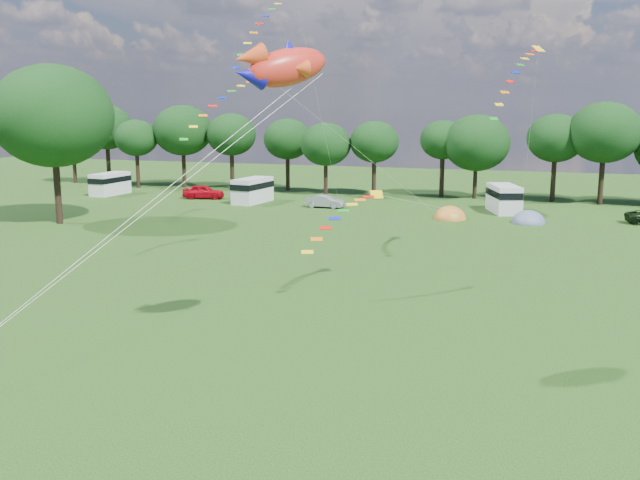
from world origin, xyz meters
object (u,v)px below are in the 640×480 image
(car_b, at_px, (325,201))
(tent_greyblue, at_px, (528,223))
(fish_kite, at_px, (280,67))
(campervan_c, at_px, (504,198))
(campervan_a, at_px, (110,183))
(tent_orange, at_px, (450,219))
(car_a, at_px, (204,192))
(campervan_b, at_px, (253,190))
(big_tree, at_px, (52,116))

(car_b, xyz_separation_m, tent_greyblue, (19.32, -3.26, -0.61))
(car_b, xyz_separation_m, fish_kite, (11.66, -41.19, 10.69))
(campervan_c, bearing_deg, campervan_a, 71.40)
(campervan_c, bearing_deg, tent_greyblue, -175.49)
(car_b, bearing_deg, tent_orange, -103.28)
(car_a, distance_m, fish_kite, 51.86)
(campervan_b, height_order, fish_kite, fish_kite)
(campervan_b, height_order, campervan_c, campervan_c)
(campervan_a, relative_size, campervan_b, 0.94)
(campervan_c, distance_m, tent_orange, 7.14)
(campervan_a, height_order, campervan_c, campervan_c)
(car_a, height_order, campervan_b, campervan_b)
(fish_kite, bearing_deg, car_b, 57.66)
(tent_orange, distance_m, fish_kite, 39.68)
(tent_orange, xyz_separation_m, fish_kite, (-0.98, -38.03, 11.30))
(campervan_b, bearing_deg, car_b, -91.14)
(campervan_b, height_order, tent_orange, campervan_b)
(car_a, xyz_separation_m, car_b, (14.44, -2.36, -0.13))
(car_a, distance_m, campervan_c, 31.29)
(car_a, distance_m, tent_orange, 27.65)
(tent_orange, bearing_deg, campervan_c, 53.23)
(car_b, relative_size, tent_orange, 1.10)
(big_tree, bearing_deg, campervan_a, 112.19)
(car_b, height_order, campervan_c, campervan_c)
(car_b, xyz_separation_m, campervan_a, (-25.95, 2.14, 0.69))
(campervan_b, xyz_separation_m, tent_greyblue, (27.50, -4.39, -1.34))
(campervan_a, relative_size, tent_greyblue, 1.58)
(campervan_a, bearing_deg, tent_greyblue, -93.89)
(car_a, relative_size, car_b, 1.27)
(campervan_b, relative_size, campervan_c, 0.95)
(tent_orange, xyz_separation_m, tent_greyblue, (6.68, -0.10, 0.00))
(campervan_b, xyz_separation_m, tent_orange, (20.82, -4.29, -1.34))
(car_b, bearing_deg, campervan_b, 82.88)
(car_a, relative_size, tent_greyblue, 1.40)
(campervan_b, xyz_separation_m, fish_kite, (19.84, -42.32, 9.96))
(big_tree, relative_size, fish_kite, 3.75)
(big_tree, relative_size, campervan_a, 2.61)
(tent_greyblue, height_order, fish_kite, fish_kite)
(big_tree, relative_size, tent_greyblue, 4.13)
(car_b, height_order, campervan_a, campervan_a)
(big_tree, distance_m, car_a, 20.53)
(tent_greyblue, bearing_deg, campervan_a, 173.20)
(campervan_a, xyz_separation_m, tent_orange, (38.59, -5.30, -1.29))
(car_b, height_order, fish_kite, fish_kite)
(car_b, bearing_deg, tent_greyblue, -98.81)
(car_b, distance_m, fish_kite, 44.12)
(tent_orange, bearing_deg, tent_greyblue, -0.83)
(car_b, xyz_separation_m, tent_orange, (12.64, -3.16, -0.61))
(car_b, height_order, campervan_b, campervan_b)
(big_tree, bearing_deg, fish_kite, -39.84)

